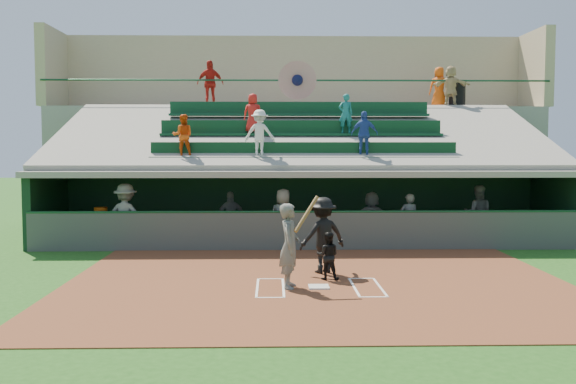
{
  "coord_description": "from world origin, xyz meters",
  "views": [
    {
      "loc": [
        -0.97,
        -13.35,
        2.98
      ],
      "look_at": [
        -0.57,
        3.5,
        1.8
      ],
      "focal_mm": 40.0,
      "sensor_mm": 36.0,
      "label": 1
    }
  ],
  "objects_px": {
    "batter_at_plate": "(290,245)",
    "water_cooler": "(101,214)",
    "catcher": "(328,256)",
    "trash_bin": "(457,95)",
    "white_table": "(103,232)",
    "home_plate": "(319,287)"
  },
  "relations": [
    {
      "from": "batter_at_plate",
      "to": "catcher",
      "type": "xyz_separation_m",
      "value": [
        0.87,
        0.83,
        -0.36
      ]
    },
    {
      "from": "batter_at_plate",
      "to": "trash_bin",
      "type": "height_order",
      "value": "trash_bin"
    },
    {
      "from": "home_plate",
      "to": "batter_at_plate",
      "type": "relative_size",
      "value": 0.22
    },
    {
      "from": "white_table",
      "to": "trash_bin",
      "type": "bearing_deg",
      "value": 41.56
    },
    {
      "from": "batter_at_plate",
      "to": "trash_bin",
      "type": "xyz_separation_m",
      "value": [
        7.15,
        12.73,
        4.17
      ]
    },
    {
      "from": "water_cooler",
      "to": "white_table",
      "type": "bearing_deg",
      "value": -25.82
    },
    {
      "from": "catcher",
      "to": "home_plate",
      "type": "bearing_deg",
      "value": 80.46
    },
    {
      "from": "home_plate",
      "to": "water_cooler",
      "type": "height_order",
      "value": "water_cooler"
    },
    {
      "from": "batter_at_plate",
      "to": "white_table",
      "type": "relative_size",
      "value": 2.35
    },
    {
      "from": "batter_at_plate",
      "to": "trash_bin",
      "type": "relative_size",
      "value": 1.98
    },
    {
      "from": "white_table",
      "to": "trash_bin",
      "type": "distance_m",
      "value": 15.04
    },
    {
      "from": "batter_at_plate",
      "to": "water_cooler",
      "type": "height_order",
      "value": "batter_at_plate"
    },
    {
      "from": "home_plate",
      "to": "trash_bin",
      "type": "bearing_deg",
      "value": 62.83
    },
    {
      "from": "trash_bin",
      "to": "water_cooler",
      "type": "bearing_deg",
      "value": -152.5
    },
    {
      "from": "catcher",
      "to": "water_cooler",
      "type": "bearing_deg",
      "value": -31.46
    },
    {
      "from": "batter_at_plate",
      "to": "home_plate",
      "type": "bearing_deg",
      "value": 0.97
    },
    {
      "from": "catcher",
      "to": "trash_bin",
      "type": "xyz_separation_m",
      "value": [
        6.27,
        11.91,
        4.54
      ]
    },
    {
      "from": "batter_at_plate",
      "to": "white_table",
      "type": "bearing_deg",
      "value": 132.15
    },
    {
      "from": "home_plate",
      "to": "trash_bin",
      "type": "distance_m",
      "value": 15.17
    },
    {
      "from": "batter_at_plate",
      "to": "water_cooler",
      "type": "xyz_separation_m",
      "value": [
        -5.57,
        6.11,
        0.05
      ]
    },
    {
      "from": "home_plate",
      "to": "catcher",
      "type": "relative_size",
      "value": 0.4
    },
    {
      "from": "white_table",
      "to": "water_cooler",
      "type": "xyz_separation_m",
      "value": [
        -0.08,
        0.04,
        0.56
      ]
    }
  ]
}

